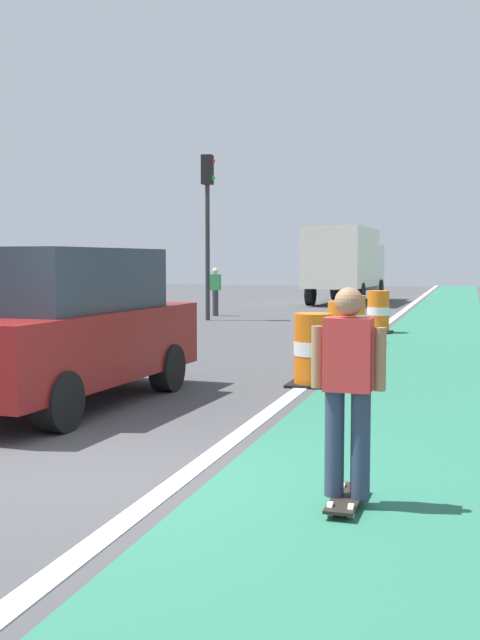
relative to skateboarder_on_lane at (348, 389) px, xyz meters
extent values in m
plane|color=#424244|center=(-2.39, 0.29, -0.91)|extent=(100.00, 100.00, 0.00)
cube|color=#286B51|center=(0.01, 12.29, -0.91)|extent=(2.50, 80.00, 0.01)
cube|color=silver|center=(-1.49, 12.29, -0.91)|extent=(0.20, 80.00, 0.01)
cube|color=black|center=(0.00, 0.00, -0.84)|extent=(0.23, 0.80, 0.02)
cylinder|color=silver|center=(-0.07, 0.26, -0.86)|extent=(0.04, 0.11, 0.11)
cylinder|color=silver|center=(0.08, 0.26, -0.86)|extent=(0.04, 0.11, 0.11)
cylinder|color=silver|center=(-0.08, -0.26, -0.86)|extent=(0.04, 0.11, 0.11)
cylinder|color=silver|center=(0.07, -0.26, -0.86)|extent=(0.04, 0.11, 0.11)
cylinder|color=#2D3851|center=(-0.10, 0.00, -0.42)|extent=(0.15, 0.15, 0.82)
cylinder|color=#2D3851|center=(0.10, 0.00, -0.42)|extent=(0.15, 0.15, 0.82)
cube|color=red|center=(0.00, 0.00, 0.27)|extent=(0.36, 0.23, 0.56)
cylinder|color=#9E7051|center=(-0.24, 0.00, 0.24)|extent=(0.09, 0.09, 0.48)
cylinder|color=#9E7051|center=(0.24, 0.00, 0.24)|extent=(0.09, 0.09, 0.48)
sphere|color=#9E7051|center=(0.00, 0.00, 0.67)|extent=(0.22, 0.22, 0.22)
cube|color=maroon|center=(-4.18, 3.19, -0.12)|extent=(2.09, 4.69, 0.90)
cube|color=#232D38|center=(-4.18, 3.19, 0.73)|extent=(1.77, 2.94, 0.80)
cylinder|color=black|center=(-4.93, 4.65, -0.57)|extent=(0.32, 0.69, 0.68)
cylinder|color=black|center=(-3.29, 4.57, -0.57)|extent=(0.32, 0.69, 0.68)
cylinder|color=black|center=(-3.44, 1.72, -0.57)|extent=(0.32, 0.69, 0.68)
cylinder|color=orange|center=(-1.38, 5.66, -0.66)|extent=(0.56, 0.56, 0.42)
cylinder|color=white|center=(-1.38, 5.66, -0.35)|extent=(0.57, 0.57, 0.21)
cylinder|color=orange|center=(-1.38, 5.66, -0.03)|extent=(0.56, 0.56, 0.42)
cube|color=black|center=(-1.38, 5.66, -0.89)|extent=(0.73, 0.73, 0.04)
cylinder|color=orange|center=(-1.49, 9.14, -0.66)|extent=(0.56, 0.56, 0.42)
cylinder|color=white|center=(-1.49, 9.14, -0.35)|extent=(0.57, 0.57, 0.21)
cylinder|color=orange|center=(-1.49, 9.14, -0.03)|extent=(0.56, 0.56, 0.42)
cube|color=black|center=(-1.49, 9.14, -0.89)|extent=(0.73, 0.73, 0.04)
cylinder|color=orange|center=(-1.66, 11.72, -0.66)|extent=(0.56, 0.56, 0.42)
cylinder|color=white|center=(-1.66, 11.72, -0.35)|extent=(0.57, 0.57, 0.21)
cylinder|color=orange|center=(-1.66, 11.72, -0.03)|extent=(0.56, 0.56, 0.42)
cube|color=black|center=(-1.66, 11.72, -0.89)|extent=(0.73, 0.73, 0.04)
cylinder|color=orange|center=(-1.41, 14.55, -0.66)|extent=(0.56, 0.56, 0.42)
cylinder|color=white|center=(-1.41, 14.55, -0.35)|extent=(0.57, 0.57, 0.21)
cylinder|color=orange|center=(-1.41, 14.55, -0.03)|extent=(0.56, 0.56, 0.42)
cube|color=black|center=(-1.41, 14.55, -0.89)|extent=(0.73, 0.73, 0.04)
cube|color=silver|center=(-4.40, 27.42, 1.07)|extent=(2.51, 5.68, 2.50)
cube|color=silver|center=(-4.26, 31.27, 0.62)|extent=(2.27, 1.98, 2.10)
cylinder|color=black|center=(-5.29, 31.11, -0.43)|extent=(0.34, 0.97, 0.96)
cylinder|color=black|center=(-3.23, 31.03, -0.43)|extent=(0.34, 0.97, 0.96)
cylinder|color=black|center=(-5.48, 26.06, -0.43)|extent=(0.34, 0.97, 0.96)
cylinder|color=black|center=(-3.42, 25.98, -0.43)|extent=(0.34, 0.97, 0.96)
cylinder|color=#2D2D2D|center=(-6.99, 17.30, 1.19)|extent=(0.14, 0.14, 4.20)
cube|color=black|center=(-6.99, 17.30, 3.74)|extent=(0.32, 0.32, 0.90)
sphere|color=red|center=(-6.82, 17.30, 4.00)|extent=(0.16, 0.16, 0.16)
sphere|color=green|center=(-6.82, 17.30, 3.48)|extent=(0.16, 0.16, 0.16)
cylinder|color=#33333D|center=(-7.36, 19.20, -0.48)|extent=(0.20, 0.20, 0.86)
cube|color=#338C4C|center=(-7.36, 19.20, 0.22)|extent=(0.34, 0.20, 0.54)
sphere|color=beige|center=(-7.36, 19.20, 0.60)|extent=(0.20, 0.20, 0.20)
cylinder|color=#33333D|center=(-6.65, 9.22, -0.48)|extent=(0.20, 0.20, 0.86)
cube|color=#2D4CA5|center=(-6.65, 9.22, 0.22)|extent=(0.34, 0.20, 0.54)
sphere|color=tan|center=(-6.65, 9.22, 0.60)|extent=(0.20, 0.20, 0.20)
camera|label=1|loc=(0.88, -5.91, 0.99)|focal=44.21mm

